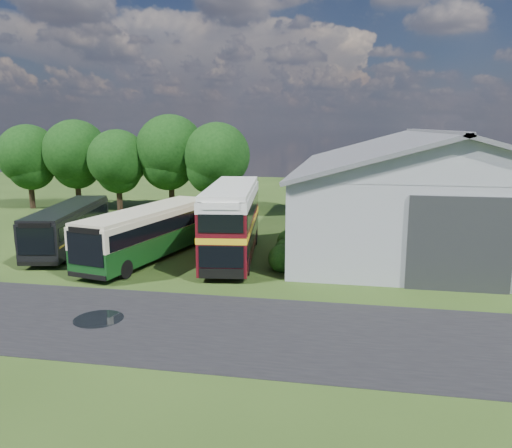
% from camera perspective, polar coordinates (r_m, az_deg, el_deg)
% --- Properties ---
extents(ground, '(120.00, 120.00, 0.00)m').
position_cam_1_polar(ground, '(25.66, -11.41, -8.39)').
color(ground, '#203711').
rests_on(ground, ground).
extents(asphalt_road, '(60.00, 8.00, 0.02)m').
position_cam_1_polar(asphalt_road, '(22.06, -6.93, -11.56)').
color(asphalt_road, black).
rests_on(asphalt_road, ground).
extents(puddle, '(2.20, 2.20, 0.01)m').
position_cam_1_polar(puddle, '(23.72, -17.54, -10.35)').
color(puddle, black).
rests_on(puddle, ground).
extents(storage_shed, '(18.80, 24.80, 8.15)m').
position_cam_1_polar(storage_shed, '(39.06, 18.89, 4.22)').
color(storage_shed, gray).
rests_on(storage_shed, ground).
extents(tree_far_left, '(6.12, 6.12, 8.64)m').
position_cam_1_polar(tree_far_left, '(56.55, -24.58, 7.22)').
color(tree_far_left, black).
rests_on(tree_far_left, ground).
extents(tree_left_a, '(6.46, 6.46, 9.12)m').
position_cam_1_polar(tree_left_a, '(54.27, -19.92, 7.76)').
color(tree_left_a, black).
rests_on(tree_left_a, ground).
extents(tree_left_b, '(5.78, 5.78, 8.16)m').
position_cam_1_polar(tree_left_b, '(51.08, -15.55, 7.14)').
color(tree_left_b, black).
rests_on(tree_left_b, ground).
extents(tree_mid, '(6.80, 6.80, 9.60)m').
position_cam_1_polar(tree_mid, '(50.28, -9.76, 8.40)').
color(tree_mid, black).
rests_on(tree_mid, ground).
extents(tree_right_a, '(6.26, 6.26, 8.83)m').
position_cam_1_polar(tree_right_a, '(47.86, -4.47, 7.79)').
color(tree_right_a, black).
rests_on(tree_right_a, ground).
extents(shrub_front, '(1.70, 1.70, 1.70)m').
position_cam_1_polar(shrub_front, '(29.86, 3.02, -5.36)').
color(shrub_front, '#194714').
rests_on(shrub_front, ground).
extents(shrub_mid, '(1.60, 1.60, 1.60)m').
position_cam_1_polar(shrub_mid, '(31.76, 3.49, -4.35)').
color(shrub_mid, '#194714').
rests_on(shrub_mid, ground).
extents(shrub_back, '(1.80, 1.80, 1.80)m').
position_cam_1_polar(shrub_back, '(33.68, 3.90, -3.45)').
color(shrub_back, '#194714').
rests_on(shrub_back, ground).
extents(bus_green_single, '(5.25, 12.24, 3.29)m').
position_cam_1_polar(bus_green_single, '(32.89, -12.10, -0.90)').
color(bus_green_single, black).
rests_on(bus_green_single, ground).
extents(bus_maroon_double, '(4.17, 11.40, 4.79)m').
position_cam_1_polar(bus_maroon_double, '(32.15, -2.77, 0.22)').
color(bus_maroon_double, black).
rests_on(bus_maroon_double, ground).
extents(bus_dark_single, '(4.62, 11.26, 3.03)m').
position_cam_1_polar(bus_dark_single, '(37.05, -20.59, -0.24)').
color(bus_dark_single, black).
rests_on(bus_dark_single, ground).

